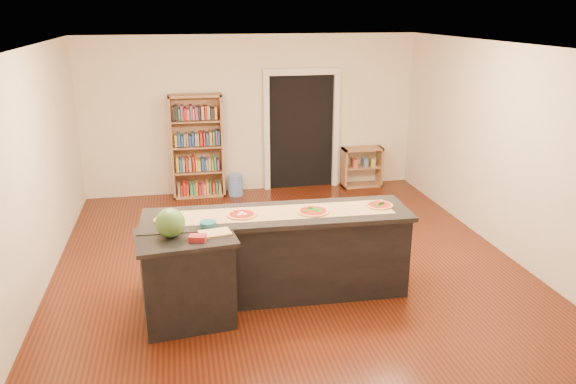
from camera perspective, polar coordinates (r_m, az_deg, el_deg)
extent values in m
cube|color=beige|center=(6.82, 0.33, 2.68)|extent=(6.00, 7.00, 2.80)
cube|color=#4C1D0D|center=(7.31, 0.31, -7.92)|extent=(6.00, 7.00, 0.01)
cube|color=white|center=(6.58, 0.35, 14.48)|extent=(6.00, 7.00, 0.01)
cube|color=black|center=(10.39, 1.34, 6.12)|extent=(1.20, 0.02, 2.10)
cube|color=silver|center=(10.23, -2.18, 5.92)|extent=(0.10, 0.08, 2.10)
cube|color=silver|center=(10.51, 4.87, 6.19)|extent=(0.10, 0.08, 2.10)
cube|color=silver|center=(10.18, 1.44, 12.13)|extent=(1.40, 0.08, 0.12)
cube|color=black|center=(6.58, -1.06, -6.49)|extent=(2.97, 0.74, 0.95)
cube|color=black|center=(6.38, -1.09, -2.38)|extent=(3.05, 0.83, 0.05)
cube|color=black|center=(6.09, -10.18, -8.91)|extent=(0.92, 0.65, 0.95)
cube|color=black|center=(5.88, -10.45, -4.57)|extent=(1.01, 0.74, 0.04)
cube|color=#A1734E|center=(10.00, -9.23, 4.59)|extent=(0.91, 0.32, 1.82)
cube|color=#A1734E|center=(10.67, 7.52, 2.55)|extent=(0.75, 0.32, 0.75)
cylinder|color=#5C85CE|center=(10.14, -5.36, 0.71)|extent=(0.26, 0.26, 0.38)
cube|color=#9D8251|center=(6.38, -1.10, -2.12)|extent=(2.66, 0.56, 0.00)
sphere|color=#144214|center=(5.82, -11.88, -3.08)|extent=(0.30, 0.30, 0.30)
cube|color=tan|center=(5.86, -7.44, -4.16)|extent=(0.35, 0.26, 0.02)
cube|color=maroon|center=(5.72, -9.17, -4.64)|extent=(0.19, 0.16, 0.06)
cylinder|color=#195966|center=(6.04, -8.11, -3.29)|extent=(0.18, 0.18, 0.07)
cylinder|color=#DC9F54|center=(6.28, -12.11, -2.77)|extent=(0.31, 0.31, 0.02)
cylinder|color=#A5190C|center=(6.28, -12.11, -2.69)|extent=(0.25, 0.25, 0.00)
cylinder|color=#DC9F54|center=(6.32, -4.72, -2.30)|extent=(0.34, 0.34, 0.02)
cylinder|color=#A5190C|center=(6.31, -4.73, -2.22)|extent=(0.28, 0.28, 0.00)
cylinder|color=#DC9F54|center=(6.40, 2.57, -1.98)|extent=(0.35, 0.35, 0.02)
cylinder|color=#A5190C|center=(6.40, 2.57, -1.90)|extent=(0.29, 0.29, 0.00)
cylinder|color=#DC9F54|center=(6.68, 9.26, -1.33)|extent=(0.32, 0.32, 0.02)
cylinder|color=#A5190C|center=(6.68, 9.27, -1.25)|extent=(0.26, 0.26, 0.00)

